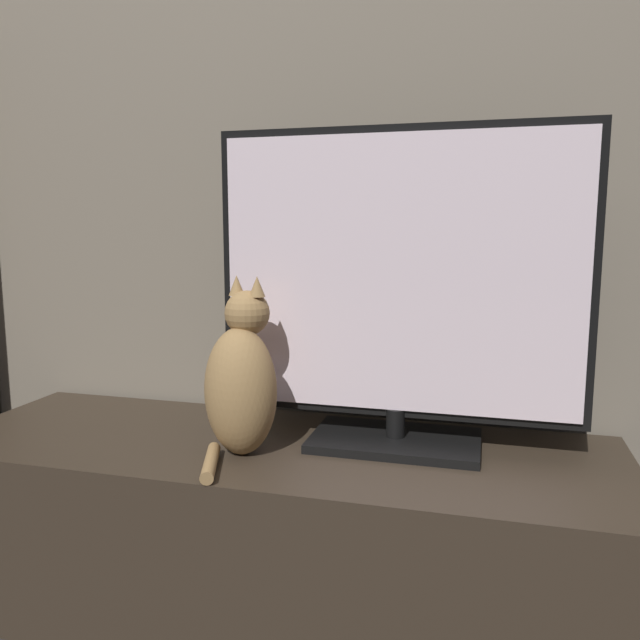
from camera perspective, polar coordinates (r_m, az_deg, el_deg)
The scene contains 4 objects.
wall_back at distance 1.74m, azimuth -0.97°, elevation 20.75°, with size 4.80×0.05×2.60m.
tv_stand at distance 1.58m, azimuth -4.12°, elevation -18.51°, with size 1.60×0.53×0.43m.
tv at distance 1.42m, azimuth 7.16°, elevation 2.69°, with size 0.84×0.23×0.72m.
cat at distance 1.40m, azimuth -7.12°, elevation -5.67°, with size 0.20×0.28×0.40m.
Camera 1 is at (0.47, -0.41, 0.93)m, focal length 35.00 mm.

